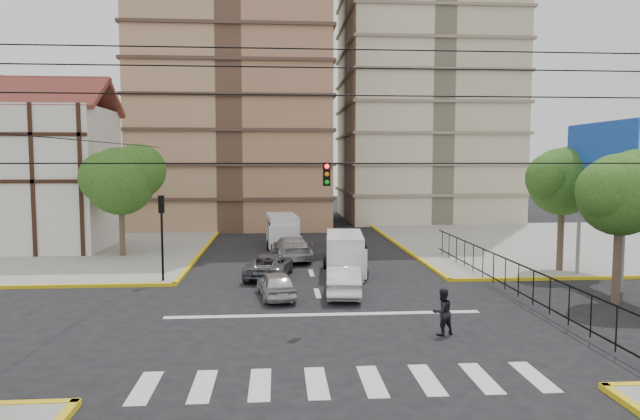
{
  "coord_description": "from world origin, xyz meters",
  "views": [
    {
      "loc": [
        -1.87,
        -21.7,
        6.3
      ],
      "look_at": [
        0.12,
        4.96,
        4.0
      ],
      "focal_mm": 32.0,
      "sensor_mm": 36.0,
      "label": 1
    }
  ],
  "objects": [
    {
      "name": "stop_line",
      "position": [
        0.0,
        1.2,
        0.01
      ],
      "size": [
        13.0,
        0.4,
        0.01
      ],
      "primitive_type": "cube",
      "color": "silver",
      "rests_on": "ground"
    },
    {
      "name": "tree_tudor",
      "position": [
        -11.9,
        16.01,
        5.22
      ],
      "size": [
        5.39,
        4.4,
        7.43
      ],
      "color": "#473828",
      "rests_on": "ground"
    },
    {
      "name": "van_right_lane",
      "position": [
        1.84,
        9.38,
        1.09
      ],
      "size": [
        2.41,
        5.15,
        2.25
      ],
      "rotation": [
        0.0,
        0.0,
        -0.09
      ],
      "color": "silver",
      "rests_on": "ground"
    },
    {
      "name": "van_left_lane",
      "position": [
        -1.56,
        19.78,
        1.15
      ],
      "size": [
        2.44,
        5.37,
        2.36
      ],
      "rotation": [
        0.0,
        0.0,
        0.08
      ],
      "color": "silver",
      "rests_on": "ground"
    },
    {
      "name": "car_silver_front_left",
      "position": [
        -1.96,
        4.23,
        0.63
      ],
      "size": [
        2.06,
        3.9,
        1.26
      ],
      "primitive_type": "imported",
      "rotation": [
        0.0,
        0.0,
        3.3
      ],
      "color": "#B7B8BD",
      "rests_on": "ground"
    },
    {
      "name": "crosswalk_stripes",
      "position": [
        0.0,
        -6.0,
        0.01
      ],
      "size": [
        12.0,
        2.4,
        0.01
      ],
      "primitive_type": "cube",
      "color": "silver",
      "rests_on": "ground"
    },
    {
      "name": "ground",
      "position": [
        0.0,
        0.0,
        0.0
      ],
      "size": [
        160.0,
        160.0,
        0.0
      ],
      "primitive_type": "plane",
      "color": "black",
      "rests_on": "ground"
    },
    {
      "name": "car_darkgrey_mid_right",
      "position": [
        2.2,
        14.75,
        0.73
      ],
      "size": [
        1.84,
        4.35,
        1.47
      ],
      "primitive_type": "imported",
      "rotation": [
        0.0,
        0.0,
        3.12
      ],
      "color": "#252628",
      "rests_on": "ground"
    },
    {
      "name": "park_fence",
      "position": [
        9.0,
        4.5,
        0.0
      ],
      "size": [
        0.1,
        22.5,
        1.66
      ],
      "primitive_type": null,
      "color": "black",
      "rests_on": "ground"
    },
    {
      "name": "sidewalk_ne",
      "position": [
        20.0,
        20.0,
        0.07
      ],
      "size": [
        26.0,
        26.0,
        0.15
      ],
      "primitive_type": "cube",
      "color": "gray",
      "rests_on": "ground"
    },
    {
      "name": "car_white_front_right",
      "position": [
        1.19,
        4.49,
        0.73
      ],
      "size": [
        1.96,
        4.56,
        1.46
      ],
      "primitive_type": "imported",
      "rotation": [
        0.0,
        0.0,
        3.05
      ],
      "color": "white",
      "rests_on": "ground"
    },
    {
      "name": "sidewalk_nw",
      "position": [
        -20.0,
        20.0,
        0.07
      ],
      "size": [
        26.0,
        26.0,
        0.15
      ],
      "primitive_type": "cube",
      "color": "gray",
      "rests_on": "ground"
    },
    {
      "name": "billboard",
      "position": [
        14.45,
        6.0,
        6.0
      ],
      "size": [
        0.36,
        6.2,
        8.1
      ],
      "color": "slate",
      "rests_on": "ground"
    },
    {
      "name": "tudor_building",
      "position": [
        -19.0,
        20.0,
        5.25
      ],
      "size": [
        10.8,
        8.05,
        12.23
      ],
      "color": "silver",
      "rests_on": "ground"
    },
    {
      "name": "traffic_light_nw",
      "position": [
        -7.8,
        7.8,
        3.11
      ],
      "size": [
        0.28,
        0.22,
        4.4
      ],
      "color": "black",
      "rests_on": "ground"
    },
    {
      "name": "car_silver_rear_left",
      "position": [
        -1.04,
        14.39,
        0.76
      ],
      "size": [
        2.83,
        5.48,
        1.52
      ],
      "primitive_type": "imported",
      "rotation": [
        0.0,
        0.0,
        3.28
      ],
      "color": "#A7A7AB",
      "rests_on": "ground"
    },
    {
      "name": "car_white_rear_right",
      "position": [
        3.21,
        19.64,
        0.65
      ],
      "size": [
        1.87,
        4.08,
        1.3
      ],
      "primitive_type": "imported",
      "rotation": [
        0.0,
        0.0,
        3.27
      ],
      "color": "white",
      "rests_on": "ground"
    },
    {
      "name": "tree_park_a",
      "position": [
        13.08,
        2.01,
        5.01
      ],
      "size": [
        4.41,
        3.6,
        6.83
      ],
      "color": "#473828",
      "rests_on": "ground"
    },
    {
      "name": "traffic_light_hanging",
      "position": [
        0.0,
        -2.04,
        5.9
      ],
      "size": [
        18.0,
        9.12,
        0.92
      ],
      "color": "black",
      "rests_on": "ground"
    },
    {
      "name": "tree_park_c",
      "position": [
        14.09,
        9.01,
        5.34
      ],
      "size": [
        4.65,
        3.8,
        7.25
      ],
      "color": "#473828",
      "rests_on": "ground"
    },
    {
      "name": "pedestrian_crosswalk",
      "position": [
        4.06,
        -1.84,
        0.85
      ],
      "size": [
        1.0,
        0.89,
        1.7
      ],
      "primitive_type": "imported",
      "rotation": [
        0.0,
        0.0,
        3.5
      ],
      "color": "black",
      "rests_on": "ground"
    },
    {
      "name": "car_grey_mid_left",
      "position": [
        -2.34,
        8.93,
        0.65
      ],
      "size": [
        2.87,
        4.97,
        1.3
      ],
      "primitive_type": "imported",
      "rotation": [
        0.0,
        0.0,
        2.99
      ],
      "color": "slate",
      "rests_on": "ground"
    }
  ]
}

